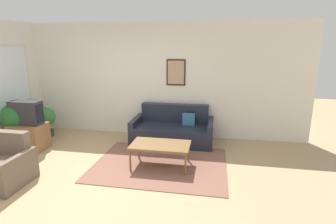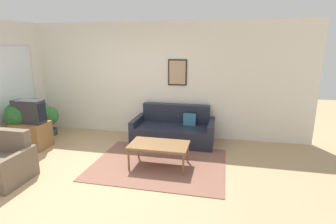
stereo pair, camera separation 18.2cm
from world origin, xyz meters
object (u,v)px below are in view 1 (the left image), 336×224
(coffee_table, at_px, (160,146))
(armchair, at_px, (0,168))
(couch, at_px, (173,130))
(potted_plant_tall, at_px, (17,117))
(tv, at_px, (26,113))

(coffee_table, bearing_deg, armchair, -156.61)
(coffee_table, relative_size, armchair, 1.20)
(armchair, bearing_deg, couch, 34.50)
(couch, relative_size, armchair, 2.06)
(potted_plant_tall, bearing_deg, couch, 16.70)
(coffee_table, distance_m, tv, 2.94)
(couch, height_order, armchair, couch)
(armchair, bearing_deg, tv, 100.43)
(couch, height_order, tv, tv)
(coffee_table, height_order, tv, tv)
(coffee_table, bearing_deg, potted_plant_tall, 173.61)
(tv, height_order, potted_plant_tall, tv)
(couch, relative_size, tv, 2.85)
(couch, bearing_deg, tv, -160.76)
(tv, bearing_deg, couch, 19.24)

